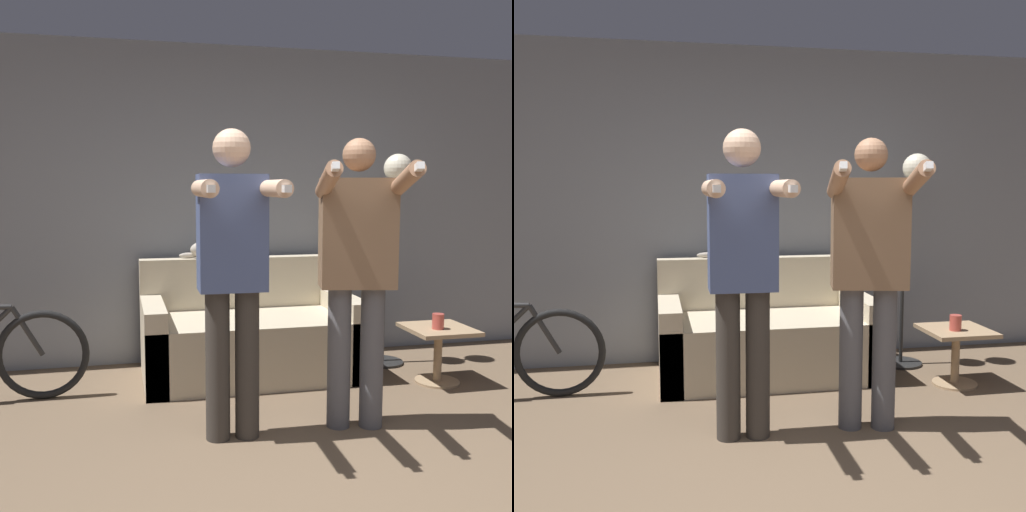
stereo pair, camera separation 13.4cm
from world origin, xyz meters
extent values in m
cube|color=gray|center=(0.00, 2.85, 1.30)|extent=(10.00, 0.05, 2.60)
cube|color=beige|center=(0.09, 2.29, 0.23)|extent=(1.64, 0.88, 0.47)
cube|color=beige|center=(0.09, 2.66, 0.68)|extent=(1.64, 0.14, 0.41)
cube|color=beige|center=(-0.65, 2.29, 0.30)|extent=(0.16, 0.88, 0.61)
cube|color=beige|center=(0.83, 2.29, 0.30)|extent=(0.16, 0.88, 0.61)
cylinder|color=#38332D|center=(-0.35, 1.18, 0.43)|extent=(0.14, 0.14, 0.87)
cylinder|color=#38332D|center=(-0.18, 1.18, 0.43)|extent=(0.14, 0.14, 0.87)
cube|color=#475684|center=(-0.26, 1.18, 1.19)|extent=(0.39, 0.23, 0.65)
sphere|color=#D8AD8C|center=(-0.26, 1.18, 1.66)|extent=(0.21, 0.21, 0.21)
cylinder|color=#D8AD8C|center=(-0.45, 0.94, 1.44)|extent=(0.10, 0.50, 0.09)
cube|color=white|center=(-0.46, 0.69, 1.44)|extent=(0.04, 0.12, 0.04)
cylinder|color=#D8AD8C|center=(-0.09, 0.92, 1.44)|extent=(0.10, 0.50, 0.09)
cube|color=white|center=(-0.10, 0.67, 1.44)|extent=(0.04, 0.12, 0.04)
cylinder|color=#56565B|center=(0.39, 1.20, 0.43)|extent=(0.14, 0.14, 0.86)
cylinder|color=#56565B|center=(0.59, 1.16, 0.43)|extent=(0.14, 0.14, 0.86)
cube|color=brown|center=(0.49, 1.18, 1.18)|extent=(0.48, 0.31, 0.64)
sphere|color=#9E7051|center=(0.49, 1.18, 1.64)|extent=(0.19, 0.19, 0.19)
cylinder|color=#9E7051|center=(0.23, 0.99, 1.48)|extent=(0.20, 0.51, 0.20)
cube|color=white|center=(0.18, 0.75, 1.54)|extent=(0.06, 0.13, 0.06)
cylinder|color=#9E7051|center=(0.64, 0.90, 1.48)|extent=(0.20, 0.51, 0.20)
cube|color=white|center=(0.59, 0.66, 1.54)|extent=(0.06, 0.13, 0.06)
ellipsoid|color=#B7AD9E|center=(-0.18, 2.66, 0.95)|extent=(0.30, 0.13, 0.14)
sphere|color=#B7AD9E|center=(-0.05, 2.66, 1.00)|extent=(0.10, 0.10, 0.10)
ellipsoid|color=#B7AD9E|center=(-0.33, 2.68, 0.91)|extent=(0.16, 0.04, 0.04)
cone|color=#B7AD9E|center=(-0.07, 2.64, 1.04)|extent=(0.03, 0.03, 0.03)
cone|color=#B7AD9E|center=(-0.07, 2.67, 1.04)|extent=(0.03, 0.03, 0.03)
cylinder|color=black|center=(1.22, 2.37, 0.01)|extent=(0.34, 0.34, 0.02)
cylinder|color=black|center=(1.22, 2.37, 0.76)|extent=(0.03, 0.03, 1.52)
sphere|color=white|center=(1.32, 2.37, 1.60)|extent=(0.23, 0.23, 0.23)
sphere|color=white|center=(1.14, 2.37, 1.40)|extent=(0.23, 0.23, 0.23)
cylinder|color=#A38460|center=(1.41, 1.82, 0.01)|extent=(0.33, 0.33, 0.02)
cylinder|color=#A38460|center=(1.41, 1.82, 0.20)|extent=(0.06, 0.06, 0.39)
cube|color=#A38460|center=(1.41, 1.82, 0.41)|extent=(0.46, 0.46, 0.03)
cylinder|color=#B7473D|center=(1.37, 1.77, 0.48)|extent=(0.08, 0.08, 0.11)
torus|color=black|center=(-1.41, 2.11, 0.31)|extent=(0.62, 0.05, 0.62)
cylinder|color=#282828|center=(-1.50, 2.11, 0.48)|extent=(0.22, 0.04, 0.36)
camera|label=1|loc=(-0.88, -2.11, 1.44)|focal=42.00mm
camera|label=2|loc=(-0.75, -2.13, 1.44)|focal=42.00mm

